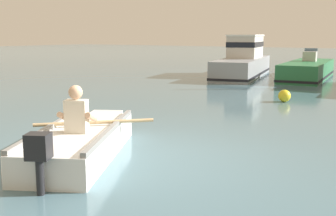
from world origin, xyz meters
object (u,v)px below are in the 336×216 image
object	(u,v)px
rowboat_with_person	(82,141)
mooring_buoy	(284,96)
moored_boat_grey	(244,61)
moored_boat_green	(308,71)

from	to	relation	value
rowboat_with_person	mooring_buoy	bearing A→B (deg)	82.16
moored_boat_grey	mooring_buoy	bearing A→B (deg)	-58.13
rowboat_with_person	mooring_buoy	world-z (taller)	rowboat_with_person
rowboat_with_person	moored_boat_grey	xyz separation A→B (m)	(-3.14, 13.99, 0.48)
rowboat_with_person	moored_boat_green	size ratio (longest dim) A/B	0.57
moored_boat_green	mooring_buoy	world-z (taller)	moored_boat_green
rowboat_with_person	moored_boat_grey	distance (m)	14.34
moored_boat_grey	moored_boat_green	bearing A→B (deg)	10.63
moored_boat_grey	mooring_buoy	distance (m)	7.87
rowboat_with_person	moored_boat_grey	bearing A→B (deg)	102.65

